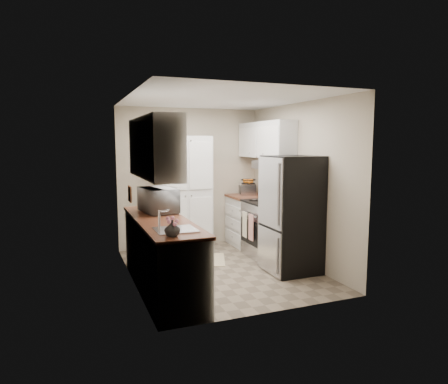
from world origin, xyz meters
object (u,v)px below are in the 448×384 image
Objects in this scene: pantry_cabinet at (184,194)px; electric_range at (268,228)px; refrigerator at (292,214)px; wine_bottle at (147,199)px; toaster_oven at (247,189)px; microwave at (159,200)px.

pantry_cabinet reaches higher than electric_range.
wine_bottle is at bearing 157.32° from refrigerator.
refrigerator is 1.75m from toaster_oven.
refrigerator is 5.50× the size of wine_bottle.
pantry_cabinet is 1.22m from toaster_oven.
wine_bottle is at bearing -131.99° from pantry_cabinet.
microwave is 0.35m from wine_bottle.
wine_bottle is at bearing 9.03° from microwave.
refrigerator reaches higher than wine_bottle.
electric_range is 0.88m from refrigerator.
toaster_oven is at bearing -65.60° from microwave.
pantry_cabinet is 5.47× the size of toaster_oven.
wine_bottle is 2.24m from toaster_oven.
pantry_cabinet is 1.18× the size of refrigerator.
wine_bottle is (-1.99, 0.02, 0.60)m from electric_range.
electric_range is 3.09× the size of toaster_oven.
pantry_cabinet is at bearing 48.01° from wine_bottle.
electric_range is at bearing -88.95° from microwave.
microwave is at bearing 165.42° from refrigerator.
microwave is 1.69× the size of toaster_oven.
refrigerator is at bearing -92.48° from electric_range.
toaster_oven is (2.04, 0.92, -0.05)m from wine_bottle.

